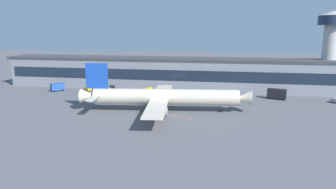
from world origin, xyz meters
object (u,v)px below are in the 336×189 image
control_tower (331,43)px  belt_loader (147,90)px  crew_van (112,88)px  follow_me_car (206,93)px  airliner (163,97)px  catering_truck (276,94)px  traffic_cone_0 (189,119)px  baggage_tug (88,88)px  stair_truck (58,87)px

control_tower → belt_loader: size_ratio=5.29×
crew_van → follow_me_car: bearing=-0.6°
control_tower → airliner: bearing=-144.5°
belt_loader → catering_truck: size_ratio=0.88×
airliner → control_tower: 82.19m
airliner → traffic_cone_0: (9.91, -9.12, -4.57)m
belt_loader → crew_van: crew_van is taller
belt_loader → baggage_tug: bearing=180.0°
stair_truck → catering_truck: bearing=0.2°
catering_truck → stair_truck: (-95.22, -0.26, -0.31)m
traffic_cone_0 → belt_loader: bearing=121.0°
baggage_tug → crew_van: bearing=0.8°
catering_truck → stair_truck: catering_truck is taller
follow_me_car → traffic_cone_0: size_ratio=6.50×
baggage_tug → catering_truck: catering_truck is taller
control_tower → catering_truck: control_tower is taller
follow_me_car → stair_truck: (-66.97, -2.68, 0.89)m
belt_loader → crew_van: (-16.24, 0.18, 0.31)m
airliner → catering_truck: 48.85m
control_tower → catering_truck: (-24.48, -20.27, -19.57)m
control_tower → belt_loader: bearing=-167.4°
catering_truck → follow_me_car: size_ratio=1.65×
catering_truck → airliner: bearing=-147.1°
control_tower → follow_me_car: bearing=-161.3°
crew_van → traffic_cone_0: 55.03m
belt_loader → crew_van: 16.24m
baggage_tug → stair_truck: bearing=-167.3°
follow_me_car → stair_truck: bearing=-177.7°
belt_loader → catering_truck: 54.20m
catering_truck → follow_me_car: (-28.25, 2.43, -1.20)m
control_tower → traffic_cone_0: (-55.53, -55.88, -21.50)m
airliner → catering_truck: bearing=32.9°
airliner → follow_me_car: size_ratio=12.49×
traffic_cone_0 → baggage_tug: bearing=143.0°
follow_me_car → traffic_cone_0: 38.15m
baggage_tug → follow_me_car: bearing=-0.3°
airliner → crew_van: (-29.40, 29.37, -3.47)m
belt_loader → stair_truck: bearing=-175.9°
follow_me_car → crew_van: size_ratio=0.82×
follow_me_car → crew_van: bearing=179.4°
catering_truck → follow_me_car: bearing=175.1°
baggage_tug → follow_me_car: (53.75, -0.30, 0.00)m
belt_loader → airliner: bearing=-65.7°
catering_truck → traffic_cone_0: (-31.05, -35.61, -1.94)m
stair_truck → traffic_cone_0: bearing=-28.9°
belt_loader → follow_me_car: belt_loader is taller
baggage_tug → catering_truck: (81.99, -2.73, 1.21)m
stair_truck → crew_van: (24.87, 3.14, -0.52)m
catering_truck → crew_van: bearing=177.7°
airliner → follow_me_car: airliner is taller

